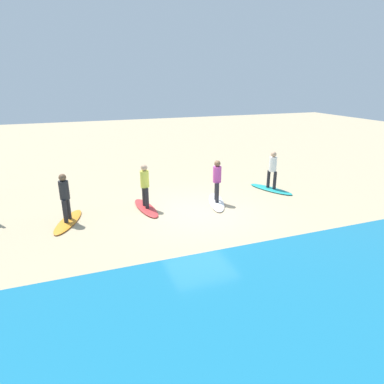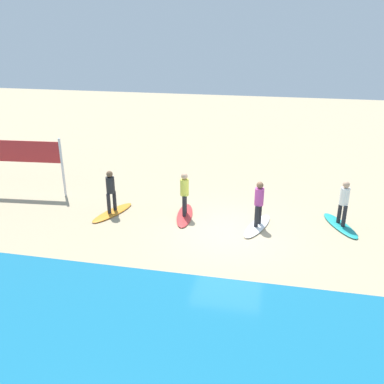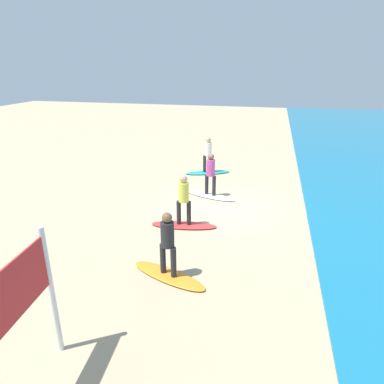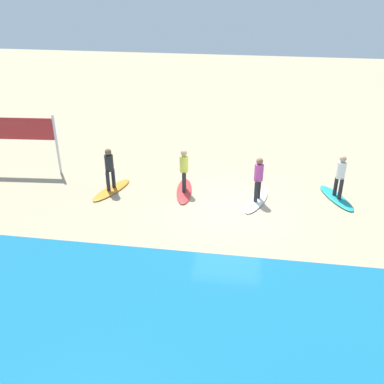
# 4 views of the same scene
# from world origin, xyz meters

# --- Properties ---
(ground_plane) EXTENTS (60.00, 60.00, 0.00)m
(ground_plane) POSITION_xyz_m (0.00, 0.00, 0.00)
(ground_plane) COLOR tan
(surfboard_teal) EXTENTS (1.35, 2.15, 0.09)m
(surfboard_teal) POSITION_xyz_m (-3.85, -1.20, 0.04)
(surfboard_teal) COLOR teal
(surfboard_teal) RESTS_ON ground
(surfer_teal) EXTENTS (0.32, 0.43, 1.64)m
(surfer_teal) POSITION_xyz_m (-3.85, -1.20, 1.04)
(surfer_teal) COLOR #232328
(surfer_teal) RESTS_ON surfboard_teal
(surfboard_white) EXTENTS (1.16, 2.17, 0.09)m
(surfboard_white) POSITION_xyz_m (-0.93, -0.55, 0.04)
(surfboard_white) COLOR white
(surfboard_white) RESTS_ON ground
(surfer_white) EXTENTS (0.32, 0.45, 1.64)m
(surfer_white) POSITION_xyz_m (-0.93, -0.55, 1.04)
(surfer_white) COLOR #232328
(surfer_white) RESTS_ON surfboard_white
(surfboard_red) EXTENTS (0.80, 2.15, 0.09)m
(surfboard_red) POSITION_xyz_m (1.82, -0.91, 0.04)
(surfboard_red) COLOR red
(surfboard_red) RESTS_ON ground
(surfer_red) EXTENTS (0.32, 0.46, 1.64)m
(surfer_red) POSITION_xyz_m (1.82, -0.91, 1.04)
(surfer_red) COLOR #232328
(surfer_red) RESTS_ON surfboard_red
(surfboard_orange) EXTENTS (1.27, 2.16, 0.09)m
(surfboard_orange) POSITION_xyz_m (4.59, -0.58, 0.04)
(surfboard_orange) COLOR orange
(surfboard_orange) RESTS_ON ground
(surfer_orange) EXTENTS (0.32, 0.44, 1.64)m
(surfer_orange) POSITION_xyz_m (4.59, -0.58, 1.04)
(surfer_orange) COLOR #232328
(surfer_orange) RESTS_ON surfboard_orange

